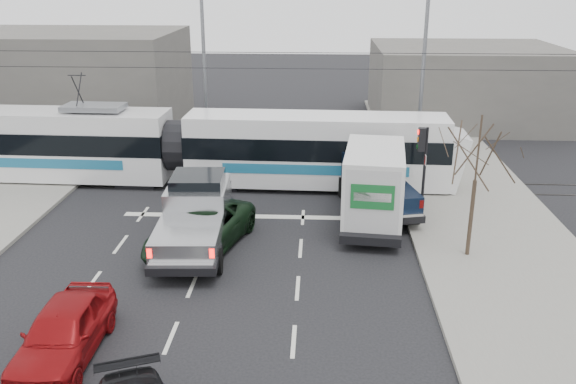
{
  "coord_description": "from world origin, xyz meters",
  "views": [
    {
      "loc": [
        2.28,
        -17.28,
        9.5
      ],
      "look_at": [
        1.18,
        4.07,
        1.8
      ],
      "focal_mm": 38.0,
      "sensor_mm": 36.0,
      "label": 1
    }
  ],
  "objects_px": {
    "traffic_signal": "(423,152)",
    "box_truck": "(374,185)",
    "bare_tree": "(478,155)",
    "red_car": "(64,331)",
    "street_lamp_far": "(201,59)",
    "silver_pickup": "(196,213)",
    "navy_pickup": "(374,181)",
    "green_car": "(201,230)",
    "street_lamp_near": "(420,66)",
    "tram": "(177,147)"
  },
  "relations": [
    {
      "from": "street_lamp_near",
      "to": "red_car",
      "type": "height_order",
      "value": "street_lamp_near"
    },
    {
      "from": "street_lamp_near",
      "to": "tram",
      "type": "relative_size",
      "value": 0.36
    },
    {
      "from": "traffic_signal",
      "to": "red_car",
      "type": "relative_size",
      "value": 0.83
    },
    {
      "from": "box_truck",
      "to": "red_car",
      "type": "distance_m",
      "value": 13.05
    },
    {
      "from": "street_lamp_far",
      "to": "silver_pickup",
      "type": "bearing_deg",
      "value": -80.99
    },
    {
      "from": "street_lamp_far",
      "to": "silver_pickup",
      "type": "xyz_separation_m",
      "value": [
        2.01,
        -12.65,
        -3.93
      ]
    },
    {
      "from": "traffic_signal",
      "to": "green_car",
      "type": "bearing_deg",
      "value": -156.23
    },
    {
      "from": "street_lamp_near",
      "to": "street_lamp_far",
      "type": "bearing_deg",
      "value": 170.13
    },
    {
      "from": "traffic_signal",
      "to": "green_car",
      "type": "height_order",
      "value": "traffic_signal"
    },
    {
      "from": "bare_tree",
      "to": "street_lamp_far",
      "type": "height_order",
      "value": "street_lamp_far"
    },
    {
      "from": "tram",
      "to": "green_car",
      "type": "relative_size",
      "value": 4.61
    },
    {
      "from": "traffic_signal",
      "to": "green_car",
      "type": "distance_m",
      "value": 9.39
    },
    {
      "from": "green_car",
      "to": "red_car",
      "type": "relative_size",
      "value": 1.25
    },
    {
      "from": "street_lamp_near",
      "to": "silver_pickup",
      "type": "xyz_separation_m",
      "value": [
        -9.49,
        -10.65,
        -3.93
      ]
    },
    {
      "from": "green_car",
      "to": "street_lamp_near",
      "type": "bearing_deg",
      "value": 65.36
    },
    {
      "from": "traffic_signal",
      "to": "silver_pickup",
      "type": "distance_m",
      "value": 9.34
    },
    {
      "from": "silver_pickup",
      "to": "tram",
      "type": "bearing_deg",
      "value": 104.78
    },
    {
      "from": "street_lamp_near",
      "to": "traffic_signal",
      "type": "bearing_deg",
      "value": -96.41
    },
    {
      "from": "bare_tree",
      "to": "silver_pickup",
      "type": "height_order",
      "value": "bare_tree"
    },
    {
      "from": "street_lamp_far",
      "to": "red_car",
      "type": "bearing_deg",
      "value": -90.15
    },
    {
      "from": "tram",
      "to": "box_truck",
      "type": "distance_m",
      "value": 9.9
    },
    {
      "from": "navy_pickup",
      "to": "green_car",
      "type": "height_order",
      "value": "navy_pickup"
    },
    {
      "from": "bare_tree",
      "to": "green_car",
      "type": "bearing_deg",
      "value": 178.21
    },
    {
      "from": "traffic_signal",
      "to": "bare_tree",
      "type": "bearing_deg",
      "value": -74.24
    },
    {
      "from": "tram",
      "to": "red_car",
      "type": "relative_size",
      "value": 5.74
    },
    {
      "from": "box_truck",
      "to": "green_car",
      "type": "distance_m",
      "value": 7.1
    },
    {
      "from": "tram",
      "to": "navy_pickup",
      "type": "distance_m",
      "value": 9.44
    },
    {
      "from": "box_truck",
      "to": "traffic_signal",
      "type": "bearing_deg",
      "value": 29.06
    },
    {
      "from": "tram",
      "to": "silver_pickup",
      "type": "xyz_separation_m",
      "value": [
        2.16,
        -6.73,
        -0.62
      ]
    },
    {
      "from": "tram",
      "to": "red_car",
      "type": "distance_m",
      "value": 14.09
    },
    {
      "from": "navy_pickup",
      "to": "red_car",
      "type": "xyz_separation_m",
      "value": [
        -8.91,
        -11.33,
        -0.46
      ]
    },
    {
      "from": "tram",
      "to": "box_truck",
      "type": "relative_size",
      "value": 3.79
    },
    {
      "from": "street_lamp_near",
      "to": "tram",
      "type": "distance_m",
      "value": 12.74
    },
    {
      "from": "traffic_signal",
      "to": "tram",
      "type": "distance_m",
      "value": 11.43
    },
    {
      "from": "silver_pickup",
      "to": "box_truck",
      "type": "bearing_deg",
      "value": 16.09
    },
    {
      "from": "tram",
      "to": "navy_pickup",
      "type": "xyz_separation_m",
      "value": [
        9.02,
        -2.71,
        -0.61
      ]
    },
    {
      "from": "green_car",
      "to": "tram",
      "type": "bearing_deg",
      "value": 123.26
    },
    {
      "from": "tram",
      "to": "box_truck",
      "type": "height_order",
      "value": "tram"
    },
    {
      "from": "red_car",
      "to": "navy_pickup",
      "type": "bearing_deg",
      "value": 51.21
    },
    {
      "from": "navy_pickup",
      "to": "street_lamp_far",
      "type": "bearing_deg",
      "value": 122.82
    },
    {
      "from": "bare_tree",
      "to": "green_car",
      "type": "relative_size",
      "value": 0.92
    },
    {
      "from": "navy_pickup",
      "to": "green_car",
      "type": "relative_size",
      "value": 1.12
    },
    {
      "from": "street_lamp_near",
      "to": "silver_pickup",
      "type": "bearing_deg",
      "value": -131.71
    },
    {
      "from": "silver_pickup",
      "to": "street_lamp_near",
      "type": "bearing_deg",
      "value": 45.25
    },
    {
      "from": "traffic_signal",
      "to": "box_truck",
      "type": "relative_size",
      "value": 0.55
    },
    {
      "from": "bare_tree",
      "to": "red_car",
      "type": "xyz_separation_m",
      "value": [
        -11.84,
        -6.47,
        -3.05
      ]
    },
    {
      "from": "tram",
      "to": "green_car",
      "type": "height_order",
      "value": "tram"
    },
    {
      "from": "traffic_signal",
      "to": "navy_pickup",
      "type": "height_order",
      "value": "traffic_signal"
    },
    {
      "from": "tram",
      "to": "navy_pickup",
      "type": "relative_size",
      "value": 4.11
    },
    {
      "from": "bare_tree",
      "to": "silver_pickup",
      "type": "xyz_separation_m",
      "value": [
        -9.78,
        0.85,
        -2.61
      ]
    }
  ]
}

